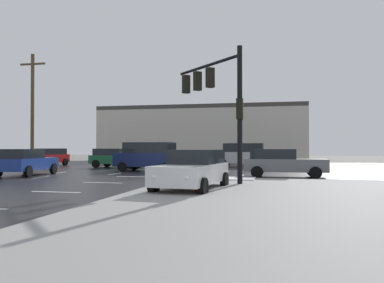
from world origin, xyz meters
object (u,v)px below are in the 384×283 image
sedan_blue (26,161)px  utility_pole_far (32,109)px  sedan_grey (282,162)px  suv_navy (150,156)px  suv_silver (244,154)px  sedan_green (116,158)px  sedan_red (48,157)px  traffic_signal_mast (217,93)px  sedan_white (193,169)px  fire_hydrant (198,181)px

sedan_blue → utility_pole_far: 9.54m
sedan_grey → suv_navy: suv_navy is taller
suv_silver → sedan_green: suv_silver is taller
sedan_green → utility_pole_far: utility_pole_far is taller
sedan_red → suv_navy: suv_navy is taller
traffic_signal_mast → sedan_blue: size_ratio=1.27×
sedan_grey → utility_pole_far: utility_pole_far is taller
sedan_green → sedan_red: (-7.35, 1.60, 0.00)m
sedan_white → suv_navy: 13.10m
sedan_red → utility_pole_far: size_ratio=0.51×
traffic_signal_mast → utility_pole_far: utility_pole_far is taller
sedan_red → suv_navy: size_ratio=0.94×
suv_navy → sedan_red: bearing=-20.5°
sedan_green → suv_navy: 5.85m
sedan_red → suv_navy: bearing=69.8°
sedan_blue → suv_navy: size_ratio=0.94×
fire_hydrant → sedan_green: (-10.48, 17.20, 0.32)m
fire_hydrant → utility_pole_far: 22.67m
sedan_blue → sedan_green: bearing=-15.1°
sedan_grey → suv_navy: bearing=156.4°
suv_navy → fire_hydrant: bearing=120.5°
sedan_grey → sedan_white: same height
sedan_blue → sedan_white: size_ratio=1.00×
traffic_signal_mast → suv_navy: 10.90m
sedan_blue → traffic_signal_mast: bearing=-108.7°
fire_hydrant → sedan_blue: size_ratio=0.17×
suv_silver → sedan_grey: size_ratio=1.07×
sedan_white → sedan_grey: bearing=162.6°
utility_pole_far → sedan_white: bearing=-39.6°
sedan_grey → utility_pole_far: 20.68m
sedan_grey → utility_pole_far: size_ratio=0.49×
fire_hydrant → utility_pole_far: bearing=138.4°
sedan_green → sedan_white: same height
traffic_signal_mast → sedan_blue: traffic_signal_mast is taller
sedan_green → suv_navy: size_ratio=0.94×
sedan_grey → traffic_signal_mast: bearing=-123.5°
sedan_grey → sedan_green: bearing=149.0°
sedan_grey → suv_silver: bearing=104.9°
sedan_green → sedan_red: same height
sedan_white → suv_navy: bearing=-148.3°
suv_silver → sedan_white: size_ratio=1.04×
sedan_blue → sedan_red: same height
sedan_blue → sedan_grey: (14.92, 1.87, 0.00)m
sedan_green → traffic_signal_mast: bearing=-44.6°
utility_pole_far → sedan_red: bearing=106.4°
suv_silver → sedan_white: suv_silver is taller
sedan_blue → sedan_grey: 15.03m
sedan_red → fire_hydrant: bearing=49.0°
sedan_red → suv_navy: 12.90m
sedan_grey → utility_pole_far: bearing=163.9°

